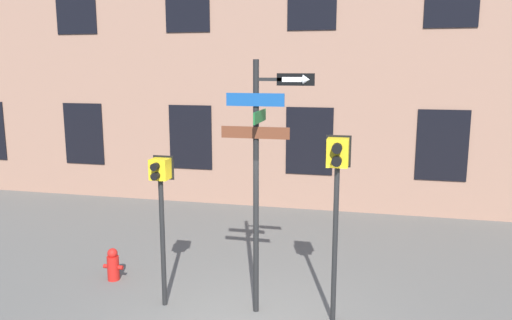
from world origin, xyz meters
The scene contains 4 objects.
street_sign_pole centered at (-0.01, 0.85, 2.45)m, with size 1.41×0.78×4.02m.
pedestrian_signal_left centered at (-1.61, 0.72, 1.93)m, with size 0.35×0.40×2.51m.
pedestrian_signal_right centered at (1.17, 0.81, 2.28)m, with size 0.38×0.40×2.91m.
fire_hydrant centered at (-2.94, 1.44, 0.29)m, with size 0.38×0.22×0.61m.
Camera 1 is at (1.63, -6.48, 3.89)m, focal length 35.00 mm.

